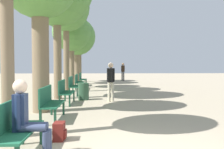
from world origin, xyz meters
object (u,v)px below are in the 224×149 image
Objects in this scene: bench_row_1 at (50,101)px; pedestrian_mid at (123,71)px; bench_row_2 at (65,90)px; bench_row_3 at (73,84)px; bench_row_0 at (14,126)px; bench_row_4 at (78,81)px; person_seated at (28,116)px; tree_row_5 at (77,37)px; pedestrian_near at (111,79)px; tree_row_3 at (66,9)px; tree_row_4 at (72,33)px; backpack at (59,131)px; trash_bin at (84,91)px; bench_row_5 at (82,78)px; tree_row_6 at (79,37)px.

bench_row_1 is 0.88× the size of pedestrian_mid.
bench_row_3 is at bearing 90.00° from bench_row_2.
pedestrian_mid is at bearing 79.76° from bench_row_0.
bench_row_4 is (0.00, 11.66, 0.00)m from bench_row_0.
bench_row_3 is at bearing 90.00° from bench_row_1.
bench_row_3 is 1.12× the size of person_seated.
tree_row_5 is 10.64m from pedestrian_near.
bench_row_4 is 4.49m from tree_row_3.
tree_row_4 is 3.04× the size of pedestrian_near.
backpack is 0.23× the size of pedestrian_near.
tree_row_4 is 6.69× the size of trash_bin.
tree_row_5 is at bearing 90.00° from tree_row_4.
person_seated reaches higher than backpack.
bench_row_4 is (0.00, 8.74, 0.00)m from bench_row_1.
bench_row_1 is 11.66m from bench_row_5.
tree_row_6 is at bearing 92.40° from person_seated.
bench_row_1 is 0.91× the size of pedestrian_near.
trash_bin is (0.68, -4.69, -0.18)m from bench_row_4.
backpack is at bearing -103.48° from pedestrian_near.
trash_bin is at bearing -69.07° from bench_row_3.
bench_row_0 is 5.83m from bench_row_2.
tree_row_5 is 3.11× the size of pedestrian_mid.
bench_row_2 is at bearing -90.00° from bench_row_5.
bench_row_5 is 1.12× the size of person_seated.
person_seated is at bearing -87.60° from tree_row_6.
tree_row_3 reaches higher than bench_row_1.
bench_row_5 is (0.00, 5.83, 0.00)m from bench_row_3.
tree_row_5 is 5.93m from pedestrian_mid.
tree_row_4 is 8.36m from pedestrian_mid.
tree_row_6 is 7.30× the size of trash_bin.
bench_row_4 is at bearing -83.30° from tree_row_5.
bench_row_0 is 11.66m from bench_row_4.
tree_row_5 is (0.00, 6.04, -0.98)m from tree_row_3.
bench_row_1 is (0.00, 2.91, 0.00)m from bench_row_0.
pedestrian_near is 2.20× the size of trash_bin.
bench_row_5 is at bearing 90.00° from bench_row_4.
tree_row_4 is (-0.54, 6.95, 3.19)m from bench_row_2.
bench_row_1 is at bearing 107.32° from backpack.
bench_row_3 is 7.81m from backpack.
tree_row_6 is (-0.54, 15.84, 3.55)m from bench_row_1.
tree_row_6 is 5.19m from pedestrian_mid.
tree_row_3 is at bearing 93.04° from bench_row_0.
pedestrian_near reaches higher than bench_row_2.
pedestrian_mid is at bearing 82.94° from pedestrian_near.
person_seated is at bearing -86.48° from tree_row_4.
bench_row_0 is 0.27× the size of tree_row_6.
trash_bin is at bearing -102.76° from pedestrian_mid.
pedestrian_mid reaches higher than pedestrian_near.
bench_row_4 reaches higher than backpack.
tree_row_3 is 11.07m from person_seated.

